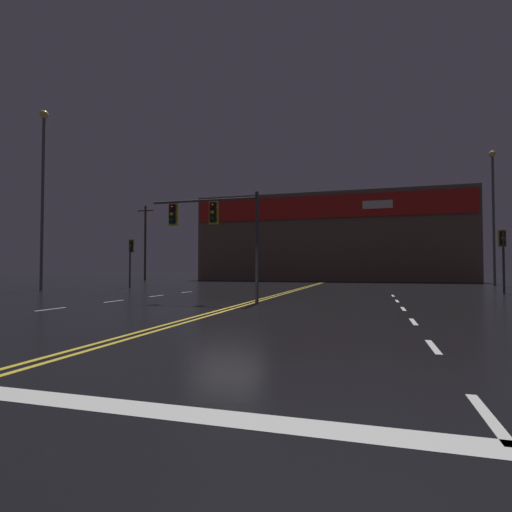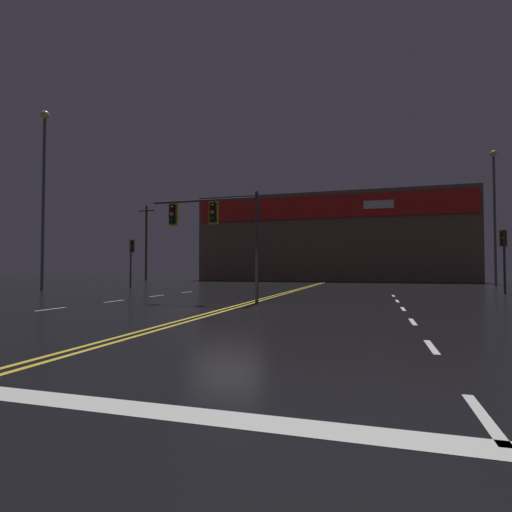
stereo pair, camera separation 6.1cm
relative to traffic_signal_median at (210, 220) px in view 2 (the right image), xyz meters
name	(u,v)px [view 2 (the right image)]	position (x,y,z in m)	size (l,w,h in m)	color
ground_plane	(227,309)	(1.67, -2.35, -3.51)	(200.00, 200.00, 0.00)	black
road_markings	(244,317)	(2.98, -4.48, -3.50)	(17.81, 60.00, 0.01)	gold
traffic_signal_median	(210,220)	(0.00, 0.00, 0.00)	(4.85, 0.36, 4.62)	#38383D
traffic_signal_corner_northeast	(504,247)	(13.95, 10.59, -0.78)	(0.42, 0.36, 3.71)	#38383D
traffic_signal_corner_northwest	(132,252)	(-11.02, 10.74, -0.81)	(0.42, 0.36, 3.67)	#38383D
streetlight_near_left	(44,179)	(-14.37, 5.61, 3.92)	(0.56, 0.56, 12.03)	#59595E
streetlight_far_right	(494,201)	(16.60, 22.37, 3.66)	(0.56, 0.56, 11.54)	#59595E
building_backdrop	(332,239)	(1.67, 35.25, 1.69)	(32.01, 10.23, 10.36)	brown
utility_pole_row	(348,231)	(4.08, 28.12, 2.01)	(46.58, 0.26, 11.72)	#4C3828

